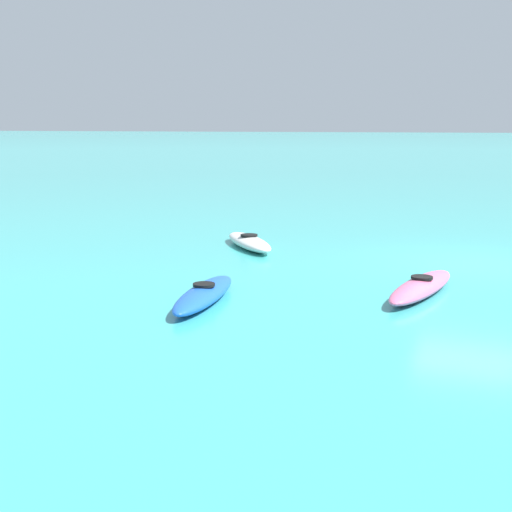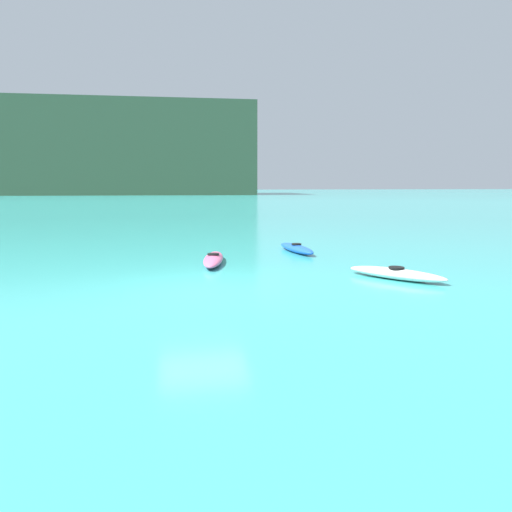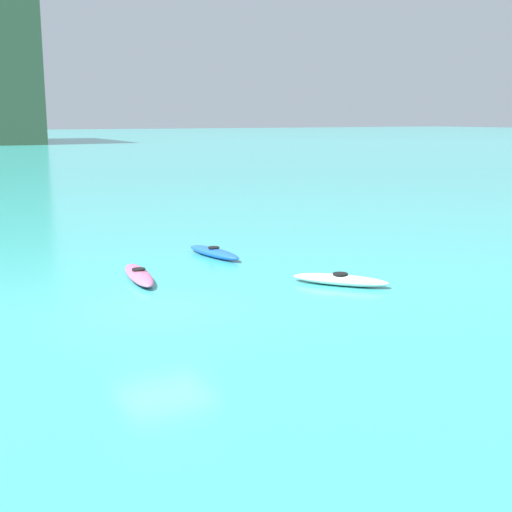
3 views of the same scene
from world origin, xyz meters
name	(u,v)px [view 1 (image 1 of 3)]	position (x,y,z in m)	size (l,w,h in m)	color
ground_plane	(471,264)	(0.00, 0.00, 0.00)	(600.00, 600.00, 0.00)	#38ADA8
kayak_pink	(422,286)	(0.64, 3.64, 0.16)	(1.17, 3.29, 0.37)	pink
kayak_blue	(204,294)	(4.35, 5.80, 0.16)	(1.09, 3.11, 0.37)	blue
kayak_white	(249,242)	(5.84, -0.06, 0.16)	(2.50, 2.79, 0.37)	white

